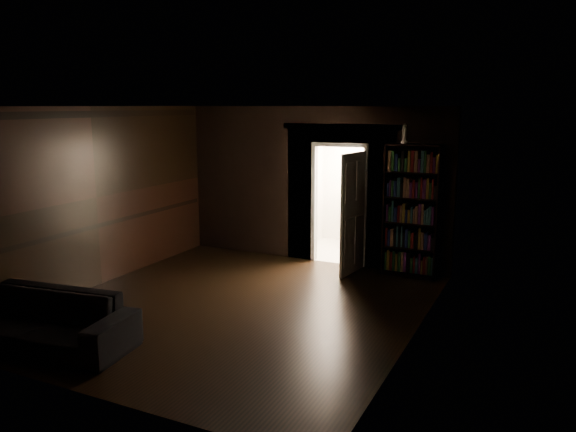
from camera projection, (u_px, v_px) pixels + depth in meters
name	position (u px, v px, depth m)	size (l,w,h in m)	color
ground	(236.00, 307.00, 7.95)	(5.50, 5.50, 0.00)	black
room_walls	(270.00, 180.00, 8.57)	(5.02, 5.61, 2.84)	black
kitchen_alcove	(359.00, 189.00, 10.92)	(2.20, 1.80, 2.60)	beige
sofa	(41.00, 312.00, 6.60)	(2.20, 0.95, 0.84)	black
bookshelf	(411.00, 211.00, 9.24)	(0.90, 0.32, 2.20)	black
refrigerator	(369.00, 208.00, 11.07)	(0.74, 0.68, 1.65)	white
door	(353.00, 214.00, 9.40)	(0.85, 0.05, 2.05)	silver
figurine	(404.00, 134.00, 9.08)	(0.11, 0.11, 0.32)	white
bottles	(373.00, 159.00, 10.82)	(0.69, 0.09, 0.28)	black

